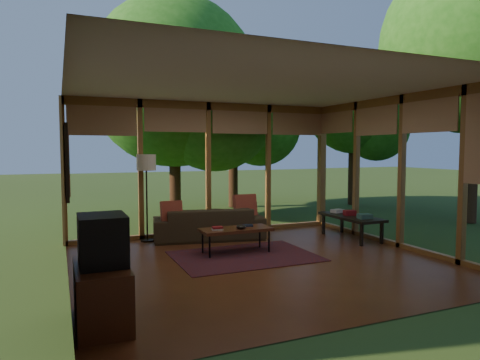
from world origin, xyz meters
name	(u,v)px	position (x,y,z in m)	size (l,w,h in m)	color
floor	(261,263)	(0.00, 0.00, 0.00)	(5.50, 5.50, 0.00)	brown
ceiling	(262,85)	(0.00, 0.00, 2.70)	(5.50, 5.50, 0.00)	silver
wall_left	(66,181)	(-2.75, 0.00, 1.35)	(0.04, 5.00, 2.70)	beige
wall_front	(374,190)	(0.00, -2.50, 1.35)	(5.50, 0.04, 2.70)	beige
window_wall_back	(208,169)	(0.00, 2.50, 1.35)	(5.50, 0.12, 2.70)	brown
window_wall_right	(402,172)	(2.75, 0.00, 1.35)	(0.12, 5.00, 2.70)	brown
exterior_lawn	(354,193)	(8.00, 8.00, -0.01)	(40.00, 40.00, 0.00)	#2E491B
tree_nw	(174,82)	(-0.15, 4.68, 3.40)	(4.19, 4.19, 5.50)	#3E2616
tree_ne	(232,105)	(2.05, 6.25, 3.08)	(3.38, 3.38, 4.78)	#3E2616
tree_se	(473,43)	(6.07, 1.33, 4.20)	(4.20, 4.20, 6.30)	#3E2616
tree_far	(350,109)	(5.59, 5.21, 2.99)	(2.78, 2.78, 4.39)	#3E2616
rug	(245,256)	(-0.07, 0.47, 0.01)	(2.26, 1.60, 0.01)	maroon
sofa	(209,223)	(-0.17, 2.00, 0.31)	(2.11, 0.83, 0.62)	#3A2E1D
pillow_left	(171,212)	(-0.92, 1.95, 0.58)	(0.40, 0.13, 0.40)	maroon
pillow_right	(245,206)	(0.58, 1.95, 0.61)	(0.45, 0.15, 0.45)	maroon
ct_book_lower	(217,229)	(-0.46, 0.69, 0.44)	(0.18, 0.14, 0.03)	beige
ct_book_upper	(217,227)	(-0.46, 0.69, 0.47)	(0.17, 0.13, 0.03)	maroon
ct_book_side	(248,226)	(0.14, 0.82, 0.44)	(0.18, 0.13, 0.03)	black
ct_bowl	(241,227)	(-0.06, 0.64, 0.46)	(0.16, 0.16, 0.07)	black
media_cabinet	(102,294)	(-2.47, -1.44, 0.30)	(0.50, 1.00, 0.60)	#542816
television	(102,240)	(-2.45, -1.44, 0.85)	(0.45, 0.55, 0.50)	black
console_book_a	(365,216)	(2.40, 0.53, 0.50)	(0.25, 0.18, 0.09)	#355D54
console_book_b	(350,213)	(2.40, 0.98, 0.50)	(0.22, 0.16, 0.10)	maroon
console_book_c	(337,211)	(2.40, 1.38, 0.49)	(0.24, 0.17, 0.06)	beige
floor_lamp	(146,167)	(-1.31, 2.27, 1.41)	(0.36, 0.36, 1.65)	black
coffee_table	(236,230)	(-0.11, 0.74, 0.39)	(1.20, 0.50, 0.43)	#542816
side_console	(351,218)	(2.40, 0.93, 0.41)	(0.60, 1.40, 0.46)	black
wall_painting	(66,162)	(-2.71, 1.40, 1.55)	(0.06, 1.35, 1.15)	black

